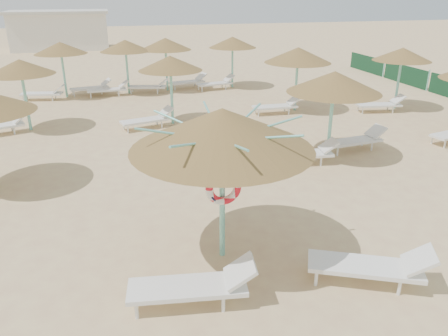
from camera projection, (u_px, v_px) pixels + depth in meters
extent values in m
plane|color=#D5BD82|center=(234.00, 250.00, 9.00)|extent=(120.00, 120.00, 0.00)
cylinder|color=#77CEC0|center=(222.00, 198.00, 8.38)|extent=(0.11, 0.11, 2.55)
cone|color=olive|center=(222.00, 129.00, 7.85)|extent=(3.40, 3.40, 0.77)
cylinder|color=#77CEC0|center=(222.00, 143.00, 7.95)|extent=(0.20, 0.20, 0.12)
cylinder|color=#77CEC0|center=(263.00, 128.00, 8.05)|extent=(1.54, 0.04, 0.39)
cylinder|color=#77CEC0|center=(243.00, 121.00, 8.49)|extent=(1.12, 1.12, 0.39)
cylinder|color=#77CEC0|center=(212.00, 119.00, 8.57)|extent=(0.04, 1.54, 0.39)
cylinder|color=#77CEC0|center=(186.00, 125.00, 8.23)|extent=(1.12, 1.12, 0.39)
cylinder|color=#77CEC0|center=(179.00, 135.00, 7.69)|extent=(1.54, 0.04, 0.39)
cylinder|color=#77CEC0|center=(198.00, 143.00, 7.24)|extent=(1.12, 1.12, 0.39)
cylinder|color=#77CEC0|center=(234.00, 145.00, 7.17)|extent=(0.04, 1.54, 0.39)
cylinder|color=#77CEC0|center=(261.00, 138.00, 7.50)|extent=(1.12, 1.12, 0.39)
torus|color=red|center=(223.00, 188.00, 8.19)|extent=(0.70, 0.15, 0.70)
cylinder|color=white|center=(137.00, 311.00, 7.09)|extent=(0.06, 0.06, 0.30)
cylinder|color=white|center=(139.00, 290.00, 7.58)|extent=(0.06, 0.06, 0.30)
cylinder|color=white|center=(223.00, 304.00, 7.25)|extent=(0.06, 0.06, 0.30)
cylinder|color=white|center=(220.00, 284.00, 7.73)|extent=(0.06, 0.06, 0.30)
cube|color=white|center=(187.00, 287.00, 7.36)|extent=(2.07, 0.92, 0.08)
cube|color=white|center=(240.00, 271.00, 7.36)|extent=(0.59, 0.70, 0.38)
cylinder|color=white|center=(316.00, 278.00, 7.89)|extent=(0.06, 0.06, 0.30)
cylinder|color=white|center=(316.00, 262.00, 8.37)|extent=(0.06, 0.06, 0.30)
cylinder|color=white|center=(399.00, 288.00, 7.64)|extent=(0.06, 0.06, 0.30)
cylinder|color=white|center=(394.00, 270.00, 8.13)|extent=(0.06, 0.06, 0.30)
cube|color=white|center=(365.00, 266.00, 7.91)|extent=(2.10, 1.45, 0.08)
cube|color=white|center=(420.00, 260.00, 7.66)|extent=(0.74, 0.80, 0.39)
cylinder|color=#77CEC0|center=(26.00, 100.00, 16.25)|extent=(0.11, 0.11, 2.30)
cone|color=olive|center=(20.00, 67.00, 15.78)|extent=(2.42, 2.42, 0.54)
cylinder|color=#77CEC0|center=(21.00, 73.00, 15.87)|extent=(0.20, 0.20, 0.12)
cylinder|color=white|center=(14.00, 131.00, 16.11)|extent=(0.06, 0.06, 0.28)
cylinder|color=white|center=(12.00, 127.00, 16.49)|extent=(0.06, 0.06, 0.28)
cube|color=white|center=(20.00, 117.00, 16.29)|extent=(0.65, 0.72, 0.36)
cylinder|color=#77CEC0|center=(64.00, 74.00, 21.29)|extent=(0.11, 0.11, 2.30)
cone|color=olive|center=(60.00, 48.00, 20.82)|extent=(2.48, 2.48, 0.56)
cylinder|color=#77CEC0|center=(61.00, 53.00, 20.91)|extent=(0.20, 0.20, 0.12)
cylinder|color=white|center=(23.00, 99.00, 20.78)|extent=(0.06, 0.06, 0.28)
cylinder|color=white|center=(27.00, 96.00, 21.24)|extent=(0.06, 0.06, 0.28)
cylinder|color=white|center=(52.00, 98.00, 20.87)|extent=(0.06, 0.06, 0.28)
cylinder|color=white|center=(55.00, 96.00, 21.33)|extent=(0.06, 0.06, 0.28)
cube|color=white|center=(42.00, 94.00, 21.00)|extent=(1.98, 0.96, 0.08)
cube|color=white|center=(59.00, 88.00, 20.96)|extent=(0.59, 0.68, 0.36)
cylinder|color=white|center=(74.00, 94.00, 21.68)|extent=(0.06, 0.06, 0.28)
cylinder|color=white|center=(73.00, 92.00, 22.10)|extent=(0.06, 0.06, 0.28)
cylinder|color=white|center=(102.00, 92.00, 22.21)|extent=(0.06, 0.06, 0.28)
cylinder|color=white|center=(100.00, 90.00, 22.63)|extent=(0.06, 0.06, 0.28)
cube|color=white|center=(89.00, 88.00, 22.13)|extent=(1.98, 0.96, 0.08)
cube|color=white|center=(106.00, 82.00, 22.38)|extent=(0.59, 0.68, 0.36)
cylinder|color=#77CEC0|center=(172.00, 95.00, 17.04)|extent=(0.11, 0.11, 2.30)
cone|color=olive|center=(170.00, 63.00, 16.57)|extent=(2.45, 2.45, 0.55)
cylinder|color=#77CEC0|center=(170.00, 69.00, 16.66)|extent=(0.20, 0.20, 0.12)
cylinder|color=white|center=(128.00, 130.00, 16.25)|extent=(0.06, 0.06, 0.28)
cylinder|color=white|center=(124.00, 126.00, 16.65)|extent=(0.06, 0.06, 0.28)
cylinder|color=white|center=(162.00, 124.00, 16.86)|extent=(0.06, 0.06, 0.28)
cylinder|color=white|center=(157.00, 121.00, 17.27)|extent=(0.06, 0.06, 0.28)
cube|color=white|center=(146.00, 120.00, 16.75)|extent=(2.00, 1.09, 0.08)
cube|color=white|center=(166.00, 111.00, 17.04)|extent=(0.62, 0.70, 0.36)
cylinder|color=#77CEC0|center=(167.00, 68.00, 22.75)|extent=(0.11, 0.11, 2.30)
cone|color=olive|center=(165.00, 44.00, 22.27)|extent=(2.64, 2.64, 0.59)
cylinder|color=#77CEC0|center=(166.00, 49.00, 22.37)|extent=(0.20, 0.20, 0.12)
cylinder|color=white|center=(131.00, 91.00, 22.27)|extent=(0.06, 0.06, 0.28)
cylinder|color=white|center=(133.00, 89.00, 22.73)|extent=(0.06, 0.06, 0.28)
cylinder|color=white|center=(157.00, 91.00, 22.30)|extent=(0.06, 0.06, 0.28)
cylinder|color=white|center=(159.00, 89.00, 22.76)|extent=(0.06, 0.06, 0.28)
cube|color=white|center=(147.00, 87.00, 22.45)|extent=(1.99, 1.03, 0.08)
cube|color=white|center=(163.00, 82.00, 22.38)|extent=(0.61, 0.69, 0.36)
cylinder|color=white|center=(175.00, 88.00, 23.11)|extent=(0.06, 0.06, 0.28)
cylinder|color=white|center=(171.00, 86.00, 23.52)|extent=(0.06, 0.06, 0.28)
cylinder|color=white|center=(198.00, 85.00, 23.69)|extent=(0.06, 0.06, 0.28)
cylinder|color=white|center=(194.00, 84.00, 24.10)|extent=(0.06, 0.06, 0.28)
cube|color=white|center=(187.00, 82.00, 23.59)|extent=(1.99, 1.03, 0.08)
cube|color=white|center=(201.00, 76.00, 23.86)|extent=(0.61, 0.69, 0.36)
cylinder|color=#77CEC0|center=(330.00, 122.00, 13.63)|extent=(0.11, 0.11, 2.30)
cone|color=olive|center=(334.00, 82.00, 13.16)|extent=(2.87, 2.87, 0.64)
cylinder|color=#77CEC0|center=(334.00, 90.00, 13.25)|extent=(0.20, 0.20, 0.12)
cylinder|color=white|center=(278.00, 164.00, 13.07)|extent=(0.06, 0.06, 0.28)
cylinder|color=white|center=(274.00, 158.00, 13.53)|extent=(0.06, 0.06, 0.28)
cylinder|color=white|center=(321.00, 162.00, 13.24)|extent=(0.06, 0.06, 0.28)
cylinder|color=white|center=(316.00, 156.00, 13.70)|extent=(0.06, 0.06, 0.28)
cube|color=white|center=(301.00, 154.00, 13.33)|extent=(1.96, 0.84, 0.08)
cube|color=white|center=(329.00, 145.00, 13.35)|extent=(0.55, 0.65, 0.36)
cylinder|color=white|center=(338.00, 152.00, 14.06)|extent=(0.06, 0.06, 0.28)
cylinder|color=white|center=(329.00, 147.00, 14.49)|extent=(0.06, 0.06, 0.28)
cylinder|color=white|center=(372.00, 146.00, 14.51)|extent=(0.06, 0.06, 0.28)
cylinder|color=white|center=(362.00, 142.00, 14.94)|extent=(0.06, 0.06, 0.28)
cube|color=white|center=(354.00, 141.00, 14.47)|extent=(1.96, 0.84, 0.08)
cube|color=white|center=(376.00, 131.00, 14.66)|extent=(0.55, 0.65, 0.36)
cylinder|color=#77CEC0|center=(296.00, 84.00, 18.98)|extent=(0.11, 0.11, 2.30)
cone|color=olive|center=(298.00, 55.00, 18.50)|extent=(2.85, 2.85, 0.64)
cylinder|color=#77CEC0|center=(298.00, 61.00, 18.60)|extent=(0.20, 0.20, 0.12)
cylinder|color=white|center=(259.00, 113.00, 18.36)|extent=(0.06, 0.06, 0.28)
cylinder|color=white|center=(255.00, 110.00, 18.81)|extent=(0.06, 0.06, 0.28)
cylinder|color=white|center=(289.00, 111.00, 18.64)|extent=(0.06, 0.06, 0.28)
cylinder|color=white|center=(285.00, 109.00, 19.09)|extent=(0.06, 0.06, 0.28)
cube|color=white|center=(275.00, 107.00, 18.68)|extent=(1.92, 0.67, 0.08)
cube|color=white|center=(294.00, 100.00, 18.77)|extent=(0.50, 0.61, 0.36)
cylinder|color=#77CEC0|center=(232.00, 66.00, 23.48)|extent=(0.11, 0.11, 2.30)
cone|color=olive|center=(233.00, 42.00, 23.01)|extent=(2.51, 2.51, 0.57)
cylinder|color=#77CEC0|center=(232.00, 47.00, 23.10)|extent=(0.20, 0.20, 0.12)
cylinder|color=white|center=(202.00, 89.00, 22.75)|extent=(0.06, 0.06, 0.28)
cylinder|color=white|center=(199.00, 87.00, 23.17)|extent=(0.06, 0.06, 0.28)
cylinder|color=white|center=(226.00, 87.00, 23.24)|extent=(0.06, 0.06, 0.28)
cylinder|color=white|center=(222.00, 85.00, 23.67)|extent=(0.06, 0.06, 0.28)
cube|color=white|center=(214.00, 84.00, 23.18)|extent=(1.97, 0.91, 0.08)
cube|color=white|center=(229.00, 78.00, 23.41)|extent=(0.57, 0.67, 0.36)
cylinder|color=white|center=(445.00, 144.00, 14.71)|extent=(0.06, 0.06, 0.28)
cylinder|color=white|center=(432.00, 140.00, 15.12)|extent=(0.06, 0.06, 0.28)
cylinder|color=#77CEC0|center=(398.00, 83.00, 19.27)|extent=(0.11, 0.11, 2.30)
cone|color=olive|center=(402.00, 54.00, 18.80)|extent=(2.47, 2.47, 0.56)
cylinder|color=#77CEC0|center=(402.00, 60.00, 18.89)|extent=(0.20, 0.20, 0.12)
cylinder|color=white|center=(363.00, 111.00, 18.74)|extent=(0.06, 0.06, 0.28)
cylinder|color=white|center=(358.00, 108.00, 19.20)|extent=(0.06, 0.06, 0.28)
cylinder|color=white|center=(393.00, 110.00, 18.86)|extent=(0.06, 0.06, 0.28)
cylinder|color=white|center=(388.00, 107.00, 19.32)|extent=(0.06, 0.06, 0.28)
cube|color=white|center=(379.00, 105.00, 18.97)|extent=(1.97, 0.91, 0.08)
cube|color=white|center=(398.00, 99.00, 18.96)|extent=(0.57, 0.67, 0.36)
cylinder|color=#77CEC0|center=(127.00, 71.00, 22.09)|extent=(0.11, 0.11, 2.30)
cone|color=olive|center=(125.00, 46.00, 21.62)|extent=(2.51, 2.51, 0.56)
cylinder|color=#77CEC0|center=(126.00, 50.00, 21.71)|extent=(0.20, 0.20, 0.12)
cylinder|color=white|center=(91.00, 96.00, 21.42)|extent=(0.06, 0.06, 0.28)
cylinder|color=white|center=(90.00, 93.00, 21.86)|extent=(0.06, 0.06, 0.28)
cylinder|color=white|center=(119.00, 94.00, 21.80)|extent=(0.06, 0.06, 0.28)
cylinder|color=white|center=(118.00, 92.00, 22.24)|extent=(0.06, 0.06, 0.28)
cube|color=white|center=(107.00, 90.00, 21.79)|extent=(1.93, 0.73, 0.08)
cube|color=white|center=(124.00, 84.00, 21.94)|extent=(0.52, 0.63, 0.36)
cube|color=silver|center=(60.00, 32.00, 38.35)|extent=(8.00, 4.00, 3.00)
cube|color=beige|center=(58.00, 12.00, 37.73)|extent=(8.40, 4.40, 0.25)
cube|color=#1B522A|center=(405.00, 75.00, 24.59)|extent=(0.08, 3.80, 1.00)
cylinder|color=#77CEC0|center=(428.00, 80.00, 22.87)|extent=(0.08, 0.08, 1.10)
cube|color=#1B522A|center=(367.00, 64.00, 28.17)|extent=(0.08, 3.80, 1.00)
cylinder|color=#77CEC0|center=(384.00, 68.00, 26.45)|extent=(0.08, 0.08, 1.10)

